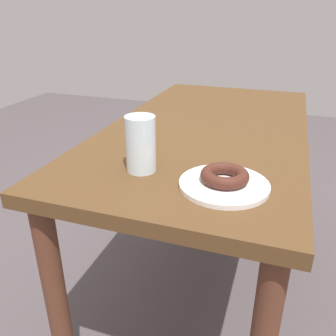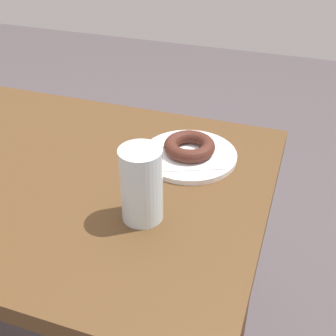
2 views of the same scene
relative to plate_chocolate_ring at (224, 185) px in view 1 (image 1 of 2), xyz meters
The scene contains 6 objects.
ground_plane 0.88m from the plate_chocolate_ring, 17.22° to the left, with size 6.00×6.00×0.00m, color #4F474A.
table 0.48m from the plate_chocolate_ring, 17.22° to the left, with size 1.26×0.65×0.74m.
plate_chocolate_ring is the anchor object (origin of this frame).
napkin_chocolate_ring 0.01m from the plate_chocolate_ring, ahead, with size 0.14×0.14×0.00m, color white.
donut_chocolate_ring 0.02m from the plate_chocolate_ring, ahead, with size 0.11×0.11×0.03m, color #482219.
water_glass 0.22m from the plate_chocolate_ring, 83.71° to the left, with size 0.07×0.07×0.14m, color silver.
Camera 1 is at (-1.15, -0.25, 1.12)m, focal length 37.54 mm.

